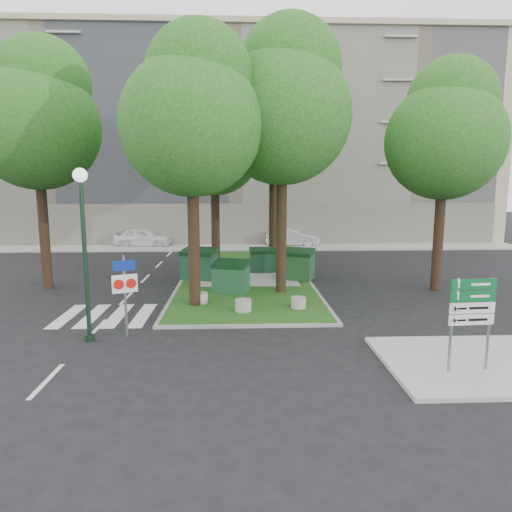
{
  "coord_description": "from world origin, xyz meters",
  "views": [
    {
      "loc": [
        0.17,
        -14.63,
        4.75
      ],
      "look_at": [
        0.84,
        2.47,
        2.0
      ],
      "focal_mm": 32.0,
      "sensor_mm": 36.0,
      "label": 1
    }
  ],
  "objects_px": {
    "tree_median_near_left": "(194,111)",
    "tree_street_left": "(38,115)",
    "street_lamp": "(84,234)",
    "directional_sign": "(471,310)",
    "dumpster_b": "(231,277)",
    "bollard_left": "(200,298)",
    "dumpster_a": "(199,264)",
    "dumpster_d": "(297,264)",
    "tree_median_far": "(275,119)",
    "bollard_right": "(298,302)",
    "bollard_mid": "(243,305)",
    "car_white": "(143,237)",
    "tree_street_right": "(447,130)",
    "dumpster_c": "(263,260)",
    "traffic_sign_pole": "(125,285)",
    "tree_median_mid": "(216,138)",
    "litter_bin": "(287,252)",
    "car_silver": "(292,238)",
    "tree_median_near_right": "(285,102)"
  },
  "relations": [
    {
      "from": "dumpster_a",
      "to": "dumpster_b",
      "type": "distance_m",
      "value": 3.19
    },
    {
      "from": "tree_median_mid",
      "to": "bollard_mid",
      "type": "bearing_deg",
      "value": -80.59
    },
    {
      "from": "bollard_mid",
      "to": "traffic_sign_pole",
      "type": "relative_size",
      "value": 0.23
    },
    {
      "from": "tree_street_right",
      "to": "tree_median_near_right",
      "type": "bearing_deg",
      "value": -175.91
    },
    {
      "from": "dumpster_c",
      "to": "bollard_left",
      "type": "distance_m",
      "value": 6.94
    },
    {
      "from": "dumpster_b",
      "to": "bollard_left",
      "type": "height_order",
      "value": "dumpster_b"
    },
    {
      "from": "dumpster_a",
      "to": "bollard_mid",
      "type": "distance_m",
      "value": 6.16
    },
    {
      "from": "tree_street_left",
      "to": "dumpster_b",
      "type": "xyz_separation_m",
      "value": [
        8.27,
        -1.52,
        -6.87
      ]
    },
    {
      "from": "dumpster_b",
      "to": "dumpster_d",
      "type": "xyz_separation_m",
      "value": [
        3.14,
        2.52,
        0.06
      ]
    },
    {
      "from": "tree_median_near_right",
      "to": "street_lamp",
      "type": "height_order",
      "value": "tree_median_near_right"
    },
    {
      "from": "dumpster_a",
      "to": "tree_median_near_left",
      "type": "bearing_deg",
      "value": -67.44
    },
    {
      "from": "tree_median_far",
      "to": "bollard_mid",
      "type": "bearing_deg",
      "value": -100.5
    },
    {
      "from": "dumpster_d",
      "to": "bollard_left",
      "type": "relative_size",
      "value": 3.39
    },
    {
      "from": "dumpster_a",
      "to": "bollard_left",
      "type": "distance_m",
      "value": 4.64
    },
    {
      "from": "tree_median_near_left",
      "to": "bollard_right",
      "type": "xyz_separation_m",
      "value": [
        3.82,
        -0.67,
        -7.0
      ]
    },
    {
      "from": "dumpster_a",
      "to": "dumpster_d",
      "type": "xyz_separation_m",
      "value": [
        4.74,
        -0.24,
        -0.01
      ]
    },
    {
      "from": "dumpster_b",
      "to": "bollard_left",
      "type": "distance_m",
      "value": 2.22
    },
    {
      "from": "street_lamp",
      "to": "tree_median_near_right",
      "type": "bearing_deg",
      "value": 41.48
    },
    {
      "from": "dumpster_b",
      "to": "dumpster_d",
      "type": "distance_m",
      "value": 4.03
    },
    {
      "from": "tree_median_far",
      "to": "bollard_right",
      "type": "bearing_deg",
      "value": -89.3
    },
    {
      "from": "tree_median_near_left",
      "to": "tree_street_left",
      "type": "relative_size",
      "value": 0.96
    },
    {
      "from": "tree_median_far",
      "to": "dumpster_a",
      "type": "height_order",
      "value": "tree_median_far"
    },
    {
      "from": "traffic_sign_pole",
      "to": "car_white",
      "type": "relative_size",
      "value": 0.61
    },
    {
      "from": "litter_bin",
      "to": "car_silver",
      "type": "distance_m",
      "value": 6.6
    },
    {
      "from": "tree_median_near_left",
      "to": "bollard_mid",
      "type": "distance_m",
      "value": 7.27
    },
    {
      "from": "dumpster_d",
      "to": "tree_street_left",
      "type": "bearing_deg",
      "value": -151.94
    },
    {
      "from": "tree_street_right",
      "to": "bollard_mid",
      "type": "bearing_deg",
      "value": -158.02
    },
    {
      "from": "dumpster_c",
      "to": "traffic_sign_pole",
      "type": "relative_size",
      "value": 0.55
    },
    {
      "from": "tree_median_far",
      "to": "bollard_left",
      "type": "xyz_separation_m",
      "value": [
        -3.6,
        -9.34,
        -8.0
      ]
    },
    {
      "from": "directional_sign",
      "to": "tree_street_left",
      "type": "bearing_deg",
      "value": 140.99
    },
    {
      "from": "tree_median_mid",
      "to": "street_lamp",
      "type": "xyz_separation_m",
      "value": [
        -3.45,
        -10.21,
        -3.72
      ]
    },
    {
      "from": "dumpster_d",
      "to": "car_white",
      "type": "xyz_separation_m",
      "value": [
        -9.93,
        12.43,
        -0.12
      ]
    },
    {
      "from": "dumpster_a",
      "to": "car_white",
      "type": "distance_m",
      "value": 13.25
    },
    {
      "from": "car_white",
      "to": "dumpster_d",
      "type": "bearing_deg",
      "value": -135.91
    },
    {
      "from": "tree_median_far",
      "to": "dumpster_c",
      "type": "height_order",
      "value": "tree_median_far"
    },
    {
      "from": "tree_street_left",
      "to": "dumpster_a",
      "type": "distance_m",
      "value": 9.61
    },
    {
      "from": "bollard_mid",
      "to": "tree_median_mid",
      "type": "bearing_deg",
      "value": 99.41
    },
    {
      "from": "dumpster_a",
      "to": "litter_bin",
      "type": "xyz_separation_m",
      "value": [
        4.94,
        5.68,
        -0.33
      ]
    },
    {
      "from": "dumpster_a",
      "to": "dumpster_b",
      "type": "xyz_separation_m",
      "value": [
        1.6,
        -2.76,
        -0.07
      ]
    },
    {
      "from": "tree_median_near_left",
      "to": "bollard_right",
      "type": "relative_size",
      "value": 18.86
    },
    {
      "from": "tree_median_far",
      "to": "car_white",
      "type": "xyz_separation_m",
      "value": [
        -9.22,
        7.44,
        -7.6
      ]
    },
    {
      "from": "tree_median_far",
      "to": "bollard_right",
      "type": "relative_size",
      "value": 21.36
    },
    {
      "from": "tree_median_near_right",
      "to": "directional_sign",
      "type": "xyz_separation_m",
      "value": [
        3.8,
        -8.58,
        -6.32
      ]
    },
    {
      "from": "tree_street_right",
      "to": "dumpster_c",
      "type": "relative_size",
      "value": 7.09
    },
    {
      "from": "bollard_left",
      "to": "traffic_sign_pole",
      "type": "distance_m",
      "value": 4.27
    },
    {
      "from": "tree_median_near_left",
      "to": "bollard_mid",
      "type": "height_order",
      "value": "tree_median_near_left"
    },
    {
      "from": "street_lamp",
      "to": "directional_sign",
      "type": "bearing_deg",
      "value": -15.67
    },
    {
      "from": "tree_median_near_left",
      "to": "dumpster_c",
      "type": "distance_m",
      "value": 9.7
    },
    {
      "from": "tree_median_far",
      "to": "bollard_mid",
      "type": "xyz_separation_m",
      "value": [
        -1.95,
        -10.53,
        -7.99
      ]
    },
    {
      "from": "dumpster_c",
      "to": "car_white",
      "type": "xyz_separation_m",
      "value": [
        -8.39,
        10.43,
        -0.0
      ]
    }
  ]
}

